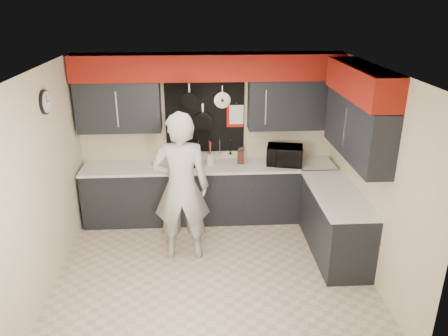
{
  "coord_description": "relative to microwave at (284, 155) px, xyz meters",
  "views": [
    {
      "loc": [
        -0.14,
        -4.86,
        3.37
      ],
      "look_at": [
        0.18,
        0.5,
        1.24
      ],
      "focal_mm": 35.0,
      "sensor_mm": 36.0,
      "label": 1
    }
  ],
  "objects": [
    {
      "name": "back_wall_assembly",
      "position": [
        -1.16,
        0.18,
        0.94
      ],
      "size": [
        4.0,
        0.36,
        2.6
      ],
      "color": "beige",
      "rests_on": "ground"
    },
    {
      "name": "coffee_maker",
      "position": [
        -1.42,
        0.06,
        0.03
      ],
      "size": [
        0.23,
        0.26,
        0.34
      ],
      "rotation": [
        0.0,
        0.0,
        0.18
      ],
      "color": "black",
      "rests_on": "base_cabinets"
    },
    {
      "name": "person",
      "position": [
        -1.56,
        -1.04,
        -0.04
      ],
      "size": [
        0.76,
        0.5,
        2.05
      ],
      "primitive_type": "imported",
      "rotation": [
        0.0,
        0.0,
        3.13
      ],
      "color": "#A9AAA7",
      "rests_on": "ground"
    },
    {
      "name": "left_wall_assembly",
      "position": [
        -3.16,
        -1.4,
        0.27
      ],
      "size": [
        0.05,
        3.5,
        2.6
      ],
      "color": "beige",
      "rests_on": "ground"
    },
    {
      "name": "ground",
      "position": [
        -1.17,
        -1.41,
        -1.07
      ],
      "size": [
        4.0,
        4.0,
        0.0
      ],
      "primitive_type": "plane",
      "color": "#C9B19C",
      "rests_on": "ground"
    },
    {
      "name": "microwave",
      "position": [
        0.0,
        0.0,
        0.0
      ],
      "size": [
        0.6,
        0.47,
        0.3
      ],
      "primitive_type": "imported",
      "rotation": [
        0.0,
        0.0,
        -0.21
      ],
      "color": "black",
      "rests_on": "base_cabinets"
    },
    {
      "name": "base_cabinets",
      "position": [
        -0.68,
        -0.28,
        -0.61
      ],
      "size": [
        3.95,
        2.2,
        0.92
      ],
      "color": "black",
      "rests_on": "ground"
    },
    {
      "name": "right_wall_assembly",
      "position": [
        0.69,
        -1.15,
        0.87
      ],
      "size": [
        0.36,
        3.5,
        2.6
      ],
      "color": "beige",
      "rests_on": "ground"
    },
    {
      "name": "utensil_crock",
      "position": [
        -1.15,
        0.06,
        -0.07
      ],
      "size": [
        0.13,
        0.13,
        0.17
      ],
      "primitive_type": "cylinder",
      "color": "white",
      "rests_on": "base_cabinets"
    },
    {
      "name": "knife_block",
      "position": [
        -0.67,
        0.08,
        -0.04
      ],
      "size": [
        0.11,
        0.11,
        0.21
      ],
      "primitive_type": "cube",
      "rotation": [
        0.0,
        0.0,
        -0.18
      ],
      "color": "#341710",
      "rests_on": "base_cabinets"
    }
  ]
}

